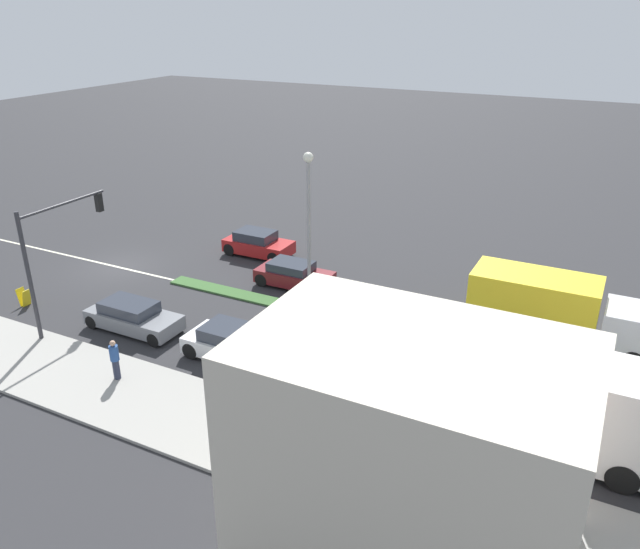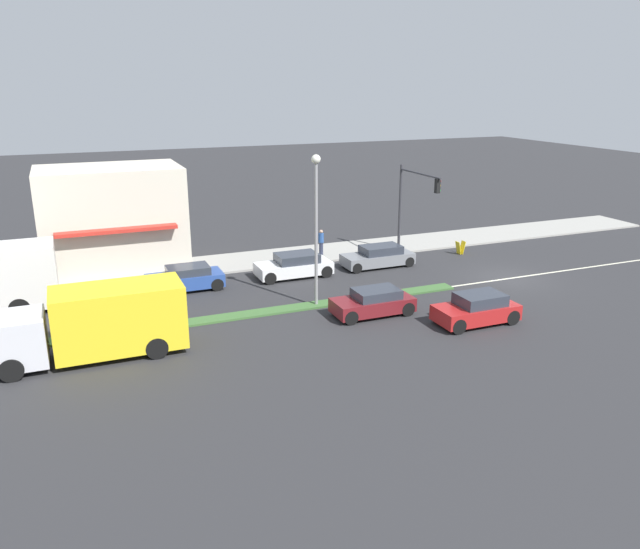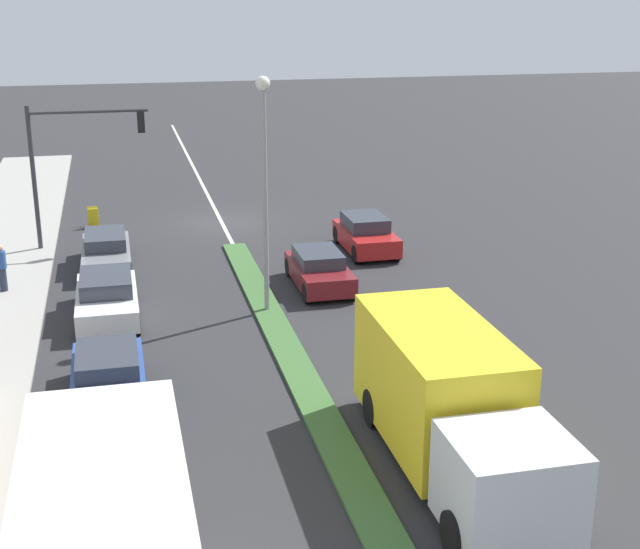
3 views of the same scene
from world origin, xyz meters
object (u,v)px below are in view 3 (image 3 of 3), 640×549
(delivery_truck, at_px, (451,403))
(sedan_maroon, at_px, (319,270))
(van_white, at_px, (107,297))
(warning_aframe_sign, at_px, (93,217))
(traffic_signal_main, at_px, (70,152))
(street_lamp, at_px, (264,165))
(suv_grey, at_px, (106,251))
(coupe_blue, at_px, (108,378))
(hatchback_red, at_px, (366,234))
(pedestrian, at_px, (2,267))

(delivery_truck, distance_m, sedan_maroon, 12.49)
(sedan_maroon, distance_m, van_white, 7.33)
(warning_aframe_sign, bearing_deg, traffic_signal_main, 80.21)
(street_lamp, bearing_deg, delivery_truck, 101.93)
(suv_grey, bearing_deg, sedan_maroon, 150.80)
(delivery_truck, relative_size, sedan_maroon, 1.94)
(delivery_truck, xyz_separation_m, coupe_blue, (7.20, -4.88, -0.83))
(coupe_blue, distance_m, van_white, 6.21)
(suv_grey, xyz_separation_m, hatchback_red, (-10.00, 0.13, 0.06))
(suv_grey, bearing_deg, traffic_signal_main, -68.36)
(pedestrian, xyz_separation_m, suv_grey, (-3.43, -2.31, -0.35))
(traffic_signal_main, xyz_separation_m, sedan_maroon, (-8.32, 6.86, -3.28))
(warning_aframe_sign, height_order, van_white, van_white)
(sedan_maroon, xyz_separation_m, coupe_blue, (7.20, 7.58, 0.01))
(pedestrian, bearing_deg, suv_grey, -146.03)
(suv_grey, bearing_deg, hatchback_red, 179.28)
(street_lamp, relative_size, coupe_blue, 1.84)
(pedestrian, bearing_deg, warning_aframe_sign, -108.70)
(traffic_signal_main, distance_m, warning_aframe_sign, 4.91)
(traffic_signal_main, bearing_deg, delivery_truck, 113.32)
(pedestrian, relative_size, sedan_maroon, 0.42)
(pedestrian, distance_m, warning_aframe_sign, 9.06)
(warning_aframe_sign, xyz_separation_m, coupe_blue, (-0.54, 17.85, 0.21))
(suv_grey, bearing_deg, warning_aframe_sign, -85.11)
(coupe_blue, bearing_deg, suv_grey, -90.00)
(street_lamp, xyz_separation_m, coupe_blue, (5.00, 5.53, -4.14))
(street_lamp, distance_m, warning_aframe_sign, 14.19)
(hatchback_red, relative_size, van_white, 0.90)
(warning_aframe_sign, bearing_deg, hatchback_red, 148.81)
(delivery_truck, xyz_separation_m, van_white, (7.20, -11.09, -0.81))
(street_lamp, height_order, suv_grey, street_lamp)
(pedestrian, bearing_deg, coupe_blue, 110.29)
(pedestrian, xyz_separation_m, hatchback_red, (-13.43, -2.19, -0.29))
(warning_aframe_sign, bearing_deg, delivery_truck, 108.79)
(delivery_truck, relative_size, hatchback_red, 1.94)
(traffic_signal_main, distance_m, van_white, 8.91)
(street_lamp, relative_size, sedan_maroon, 1.90)
(pedestrian, distance_m, sedan_maroon, 10.78)
(warning_aframe_sign, relative_size, coupe_blue, 0.21)
(delivery_truck, distance_m, hatchback_red, 16.61)
(pedestrian, bearing_deg, hatchback_red, -170.75)
(pedestrian, relative_size, delivery_truck, 0.22)
(pedestrian, height_order, van_white, pedestrian)
(traffic_signal_main, bearing_deg, coupe_blue, 94.45)
(delivery_truck, height_order, sedan_maroon, delivery_truck)
(pedestrian, relative_size, hatchback_red, 0.42)
(suv_grey, height_order, van_white, van_white)
(street_lamp, height_order, coupe_blue, street_lamp)
(warning_aframe_sign, height_order, delivery_truck, delivery_truck)
(sedan_maroon, bearing_deg, street_lamp, 42.95)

